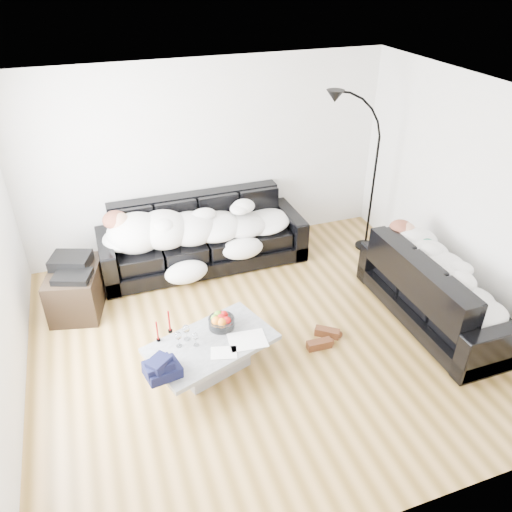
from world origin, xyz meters
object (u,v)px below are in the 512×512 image
object	(u,v)px
wine_glass_c	(196,339)
wine_glass_a	(186,333)
coffee_table	(212,355)
wine_glass_b	(178,339)
candle_right	(169,322)
sleeper_right	(443,272)
shoes	(323,338)
sofa_right	(439,288)
candle_left	(157,332)
sleeper_back	(203,223)
stereo	(71,265)
fruit_bowl	(221,320)
sofa_back	(203,235)
av_cabinet	(77,289)
floor_lamp	(373,182)

from	to	relation	value
wine_glass_c	wine_glass_a	bearing A→B (deg)	119.97
coffee_table	wine_glass_c	world-z (taller)	wine_glass_c
wine_glass_b	candle_right	world-z (taller)	candle_right
sleeper_right	shoes	size ratio (longest dim) A/B	3.82
sofa_right	candle_left	size ratio (longest dim) A/B	8.80
sleeper_back	candle_left	world-z (taller)	sleeper_back
wine_glass_a	stereo	size ratio (longest dim) A/B	0.40
fruit_bowl	wine_glass_b	distance (m)	0.50
sofa_right	sofa_back	bearing A→B (deg)	47.24
coffee_table	shoes	xyz separation A→B (m)	(1.25, -0.01, -0.13)
sofa_back	candle_right	size ratio (longest dim) A/B	10.35
sleeper_right	wine_glass_a	xyz separation A→B (m)	(-2.89, 0.17, -0.19)
candle_right	av_cabinet	bearing A→B (deg)	125.48
sofa_back	sofa_right	distance (m)	3.05
sofa_right	fruit_bowl	world-z (taller)	sofa_right
sofa_right	fruit_bowl	xyz separation A→B (m)	(-2.51, 0.24, 0.03)
sofa_right	candle_left	xyz separation A→B (m)	(-3.17, 0.24, 0.06)
wine_glass_a	stereo	bearing A→B (deg)	125.83
shoes	candle_right	bearing A→B (deg)	-176.36
sofa_back	sofa_right	world-z (taller)	sofa_back
fruit_bowl	candle_left	xyz separation A→B (m)	(-0.66, 0.00, 0.03)
sofa_right	fruit_bowl	distance (m)	2.52
sofa_back	sleeper_right	size ratio (longest dim) A/B	1.54
candle_left	shoes	xyz separation A→B (m)	(1.75, -0.21, -0.43)
sofa_right	floor_lamp	world-z (taller)	floor_lamp
shoes	sleeper_right	bearing A→B (deg)	12.99
sofa_right	stereo	xyz separation A→B (m)	(-3.91, 1.57, 0.20)
candle_left	candle_right	xyz separation A→B (m)	(0.14, 0.09, 0.01)
floor_lamp	stereo	bearing A→B (deg)	173.53
sleeper_right	av_cabinet	distance (m)	4.23
sofa_right	wine_glass_a	size ratio (longest dim) A/B	11.65
wine_glass_a	wine_glass_c	distance (m)	0.13
candle_left	av_cabinet	xyz separation A→B (m)	(-0.74, 1.33, -0.20)
sofa_right	shoes	xyz separation A→B (m)	(-1.42, 0.03, -0.36)
sleeper_back	av_cabinet	xyz separation A→B (m)	(-1.67, -0.44, -0.37)
sleeper_back	av_cabinet	distance (m)	1.77
wine_glass_a	wine_glass_b	bearing A→B (deg)	-143.12
wine_glass_a	shoes	bearing A→B (deg)	-5.17
sofa_right	sleeper_back	world-z (taller)	sleeper_back
av_cabinet	stereo	world-z (taller)	stereo
sleeper_right	av_cabinet	world-z (taller)	sleeper_right
wine_glass_a	floor_lamp	xyz separation A→B (m)	(2.98, 1.54, 0.56)
sofa_back	fruit_bowl	world-z (taller)	sofa_back
sleeper_back	sleeper_right	distance (m)	3.01
candle_left	shoes	distance (m)	1.81
candle_right	coffee_table	bearing A→B (deg)	-39.28
coffee_table	candle_left	world-z (taller)	candle_left
sleeper_back	floor_lamp	world-z (taller)	floor_lamp
sleeper_back	candle_left	distance (m)	2.01
sleeper_right	floor_lamp	xyz separation A→B (m)	(0.08, 1.71, 0.37)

